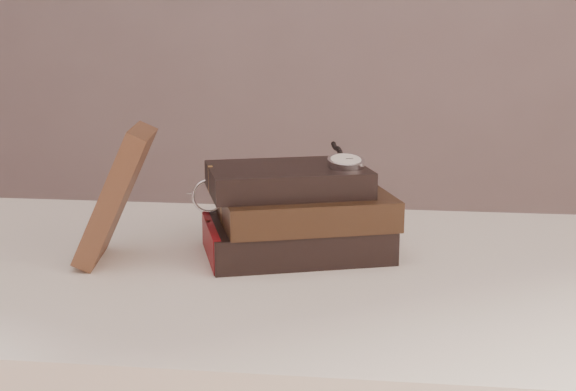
# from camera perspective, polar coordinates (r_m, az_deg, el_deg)

# --- Properties ---
(table) EXTENTS (1.00, 0.60, 0.75)m
(table) POSITION_cam_1_polar(r_m,az_deg,el_deg) (1.00, -4.94, -9.82)
(table) COLOR white
(table) RESTS_ON ground
(book_stack) EXTENTS (0.26, 0.21, 0.11)m
(book_stack) POSITION_cam_1_polar(r_m,az_deg,el_deg) (0.99, 0.65, -1.32)
(book_stack) COLOR black
(book_stack) RESTS_ON table
(journal) EXTENTS (0.11, 0.12, 0.17)m
(journal) POSITION_cam_1_polar(r_m,az_deg,el_deg) (0.98, -12.30, 0.07)
(journal) COLOR #3D2317
(journal) RESTS_ON table
(pocket_watch) EXTENTS (0.06, 0.15, 0.02)m
(pocket_watch) POSITION_cam_1_polar(r_m,az_deg,el_deg) (0.99, 4.11, 2.55)
(pocket_watch) COLOR silver
(pocket_watch) RESTS_ON book_stack
(eyeglasses) EXTENTS (0.12, 0.13, 0.04)m
(eyeglasses) POSITION_cam_1_polar(r_m,az_deg,el_deg) (1.05, -4.47, 0.05)
(eyeglasses) COLOR silver
(eyeglasses) RESTS_ON book_stack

